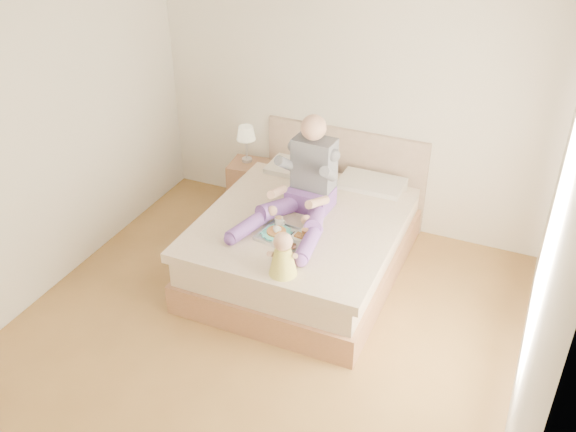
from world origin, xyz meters
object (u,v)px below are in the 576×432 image
at_px(bed, 308,237).
at_px(nightstand, 250,184).
at_px(baby, 283,257).
at_px(tray, 285,235).
at_px(adult, 304,188).

height_order(bed, nightstand, bed).
xyz_separation_m(bed, baby, (0.17, -0.95, 0.44)).
bearing_deg(tray, baby, -58.85).
bearing_deg(adult, tray, -86.07).
xyz_separation_m(nightstand, adult, (0.98, -0.86, 0.62)).
relative_size(adult, baby, 2.99).
bearing_deg(bed, baby, -79.71).
bearing_deg(baby, nightstand, 108.69).
height_order(bed, adult, adult).
height_order(tray, baby, baby).
xyz_separation_m(nightstand, tray, (0.99, -1.29, 0.38)).
distance_m(bed, baby, 1.06).
height_order(bed, tray, bed).
height_order(nightstand, adult, adult).
bearing_deg(nightstand, baby, -62.68).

